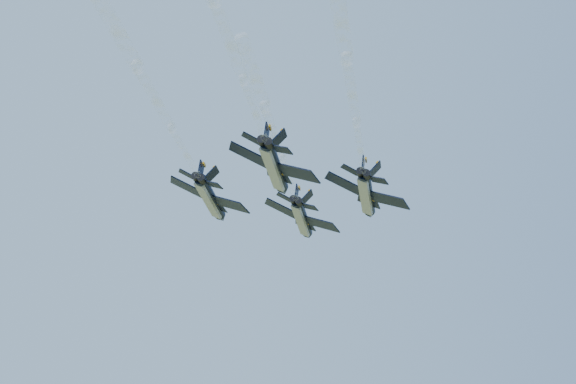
{
  "coord_description": "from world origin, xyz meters",
  "views": [
    {
      "loc": [
        -15.53,
        -111.79,
        62.04
      ],
      "look_at": [
        1.32,
        2.87,
        95.46
      ],
      "focal_mm": 55.0,
      "sensor_mm": 36.0,
      "label": 1
    }
  ],
  "objects": [
    {
      "name": "smoke_trail_lead",
      "position": [
        -5.09,
        -17.66,
        94.46
      ],
      "size": [
        14.34,
        39.5,
        2.03
      ],
      "rotation": [
        0.0,
        0.44,
        -0.32
      ],
      "color": "white"
    },
    {
      "name": "smoke_trail_slot",
      "position": [
        -12.41,
        -41.85,
        94.46
      ],
      "size": [
        14.34,
        39.5,
        2.03
      ],
      "rotation": [
        0.0,
        0.44,
        -0.32
      ],
      "color": "white"
    },
    {
      "name": "smoke_trail_left",
      "position": [
        -19.21,
        -26.71,
        94.46
      ],
      "size": [
        14.34,
        39.5,
        2.03
      ],
      "rotation": [
        0.0,
        0.44,
        -0.32
      ],
      "color": "white"
    },
    {
      "name": "jet_left",
      "position": [
        -9.15,
        3.91,
        94.43
      ],
      "size": [
        10.79,
        15.94,
        5.4
      ],
      "rotation": [
        0.0,
        0.44,
        -0.32
      ],
      "color": "black"
    },
    {
      "name": "jet_right",
      "position": [
        11.45,
        -1.13,
        94.43
      ],
      "size": [
        10.79,
        15.94,
        5.4
      ],
      "rotation": [
        0.0,
        0.44,
        -0.32
      ],
      "color": "black"
    },
    {
      "name": "smoke_trail_right",
      "position": [
        1.38,
        -31.74,
        94.46
      ],
      "size": [
        14.34,
        39.5,
        2.03
      ],
      "rotation": [
        0.0,
        0.44,
        -0.32
      ],
      "color": "white"
    },
    {
      "name": "jet_lead",
      "position": [
        4.98,
        12.95,
        94.43
      ],
      "size": [
        10.79,
        15.94,
        5.4
      ],
      "rotation": [
        0.0,
        0.44,
        -0.32
      ],
      "color": "black"
    },
    {
      "name": "jet_slot",
      "position": [
        -2.35,
        -11.23,
        94.43
      ],
      "size": [
        10.79,
        15.94,
        5.4
      ],
      "rotation": [
        0.0,
        0.44,
        -0.32
      ],
      "color": "black"
    }
  ]
}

